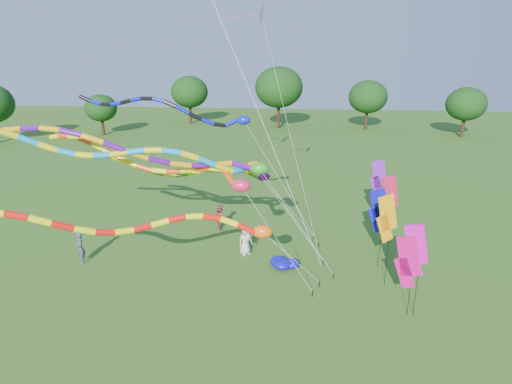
# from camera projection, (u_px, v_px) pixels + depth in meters

# --- Properties ---
(ground) EXTENTS (160.00, 160.00, 0.00)m
(ground) POSITION_uv_depth(u_px,v_px,m) (269.00, 310.00, 19.37)
(ground) COLOR #2B5C18
(ground) RESTS_ON ground
(tree_ring) EXTENTS (120.17, 119.16, 8.93)m
(tree_ring) POSITION_uv_depth(u_px,v_px,m) (191.00, 248.00, 13.68)
(tree_ring) COLOR #382314
(tree_ring) RESTS_ON ground
(tube_kite_red) EXTENTS (12.77, 5.31, 6.04)m
(tube_kite_red) POSITION_uv_depth(u_px,v_px,m) (173.00, 226.00, 18.62)
(tube_kite_red) COLOR black
(tube_kite_red) RESTS_ON ground
(tube_kite_orange) EXTENTS (13.99, 3.34, 7.71)m
(tube_kite_orange) POSITION_uv_depth(u_px,v_px,m) (167.00, 166.00, 21.16)
(tube_kite_orange) COLOR black
(tube_kite_orange) RESTS_ON ground
(tube_kite_purple) EXTENTS (17.59, 1.71, 8.61)m
(tube_kite_purple) POSITION_uv_depth(u_px,v_px,m) (145.00, 152.00, 20.33)
(tube_kite_purple) COLOR black
(tube_kite_purple) RESTS_ON ground
(tube_kite_blue) EXTENTS (13.78, 1.08, 9.49)m
(tube_kite_blue) POSITION_uv_depth(u_px,v_px,m) (182.00, 112.00, 23.79)
(tube_kite_blue) COLOR black
(tube_kite_blue) RESTS_ON ground
(tube_kite_cyan) EXTENTS (14.93, 3.70, 8.40)m
(tube_kite_cyan) POSITION_uv_depth(u_px,v_px,m) (167.00, 158.00, 20.49)
(tube_kite_cyan) COLOR black
(tube_kite_cyan) RESTS_ON ground
(tube_kite_green) EXTENTS (11.76, 4.79, 6.86)m
(tube_kite_green) POSITION_uv_depth(u_px,v_px,m) (203.00, 171.00, 23.61)
(tube_kite_green) COLOR black
(tube_kite_green) RESTS_ON ground
(delta_kite_high_c) EXTENTS (6.01, 5.31, 14.41)m
(delta_kite_high_c) POSITION_uv_depth(u_px,v_px,m) (261.00, 12.00, 23.64)
(delta_kite_high_c) COLOR black
(delta_kite_high_c) RESTS_ON ground
(banner_pole_orange) EXTENTS (1.11, 0.51, 4.84)m
(banner_pole_orange) POSITION_uv_depth(u_px,v_px,m) (387.00, 219.00, 20.47)
(banner_pole_orange) COLOR black
(banner_pole_orange) RESTS_ON ground
(banner_pole_magenta_b) EXTENTS (1.14, 0.40, 4.35)m
(banner_pole_magenta_b) POSITION_uv_depth(u_px,v_px,m) (415.00, 251.00, 18.19)
(banner_pole_magenta_b) COLOR black
(banner_pole_magenta_b) RESTS_ON ground
(banner_pole_magenta_a) EXTENTS (1.14, 0.37, 3.80)m
(banner_pole_magenta_a) POSITION_uv_depth(u_px,v_px,m) (407.00, 262.00, 18.36)
(banner_pole_magenta_a) COLOR black
(banner_pole_magenta_a) RESTS_ON ground
(banner_pole_blue_a) EXTENTS (1.16, 0.25, 4.49)m
(banner_pole_blue_a) POSITION_uv_depth(u_px,v_px,m) (378.00, 211.00, 22.51)
(banner_pole_blue_a) COLOR black
(banner_pole_blue_a) RESTS_ON ground
(banner_pole_violet) EXTENTS (1.16, 0.16, 4.91)m
(banner_pole_violet) POSITION_uv_depth(u_px,v_px,m) (378.00, 179.00, 26.87)
(banner_pole_violet) COLOR black
(banner_pole_violet) RESTS_ON ground
(banner_pole_red) EXTENTS (1.11, 0.51, 5.04)m
(banner_pole_red) POSITION_uv_depth(u_px,v_px,m) (389.00, 198.00, 22.90)
(banner_pole_red) COLOR black
(banner_pole_red) RESTS_ON ground
(blue_nylon_heap) EXTENTS (1.51, 1.48, 0.50)m
(blue_nylon_heap) POSITION_uv_depth(u_px,v_px,m) (286.00, 261.00, 23.51)
(blue_nylon_heap) COLOR #0E0DB0
(blue_nylon_heap) RESTS_ON ground
(person_a) EXTENTS (1.02, 0.96, 1.75)m
(person_a) POSITION_uv_depth(u_px,v_px,m) (245.00, 240.00, 24.67)
(person_a) COLOR beige
(person_a) RESTS_ON ground
(person_b) EXTENTS (0.75, 0.80, 1.83)m
(person_b) POSITION_uv_depth(u_px,v_px,m) (80.00, 248.00, 23.60)
(person_b) COLOR #41445B
(person_b) RESTS_ON ground
(person_c) EXTENTS (0.88, 0.98, 1.66)m
(person_c) POSITION_uv_depth(u_px,v_px,m) (221.00, 217.00, 28.39)
(person_c) COLOR #9A3848
(person_c) RESTS_ON ground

